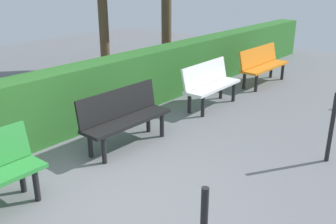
% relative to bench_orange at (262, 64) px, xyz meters
% --- Properties ---
extents(ground_plane, '(20.83, 20.83, 0.00)m').
position_rel_bench_orange_xyz_m(ground_plane, '(5.54, 0.95, -0.48)').
color(ground_plane, slate).
extents(bench_orange, '(1.63, 0.49, 0.86)m').
position_rel_bench_orange_xyz_m(bench_orange, '(0.00, 0.00, 0.00)').
color(bench_orange, orange).
rests_on(bench_orange, ground_plane).
extents(bench_white, '(1.44, 0.50, 0.86)m').
position_rel_bench_orange_xyz_m(bench_white, '(2.13, -0.03, -0.00)').
color(bench_white, white).
rests_on(bench_white, ground_plane).
extents(bench_black, '(1.51, 0.47, 0.86)m').
position_rel_bench_orange_xyz_m(bench_black, '(4.45, -0.02, -0.00)').
color(bench_black, black).
rests_on(bench_black, ground_plane).
extents(hedge_row, '(16.83, 0.52, 1.06)m').
position_rel_bench_orange_xyz_m(hedge_row, '(4.52, -1.09, 0.05)').
color(hedge_row, '#2D6B28').
rests_on(hedge_row, ground_plane).
extents(railing_post_mid, '(0.06, 0.06, 1.00)m').
position_rel_bench_orange_xyz_m(railing_post_mid, '(3.00, 2.54, 0.02)').
color(railing_post_mid, black).
rests_on(railing_post_mid, ground_plane).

